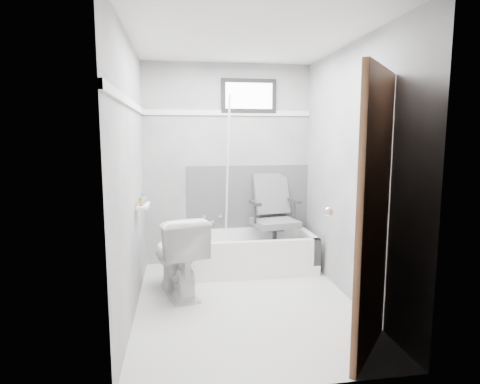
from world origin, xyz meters
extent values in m
plane|color=white|center=(0.00, 0.00, 0.00)|extent=(2.60, 2.60, 0.00)
plane|color=silver|center=(0.00, 0.00, 2.40)|extent=(2.60, 2.60, 0.00)
cube|color=slate|center=(0.00, 1.30, 1.20)|extent=(2.00, 0.02, 2.40)
cube|color=slate|center=(0.00, -1.30, 1.20)|extent=(2.00, 0.02, 2.40)
cube|color=slate|center=(-1.00, 0.00, 1.20)|extent=(0.02, 2.60, 2.40)
cube|color=slate|center=(1.00, 0.00, 1.20)|extent=(0.02, 2.60, 2.40)
imported|color=white|center=(-0.62, 0.33, 0.39)|extent=(0.64, 0.88, 0.78)
cube|color=#4C4C4F|center=(0.25, 1.29, 0.80)|extent=(1.50, 0.02, 0.78)
cube|color=white|center=(0.00, 1.29, 1.82)|extent=(2.00, 0.02, 0.06)
cube|color=white|center=(-0.99, 0.00, 1.82)|extent=(0.02, 2.60, 0.06)
cylinder|color=white|center=(-0.04, 1.06, 1.05)|extent=(0.02, 0.51, 1.89)
cube|color=white|center=(-0.93, 0.28, 0.90)|extent=(0.10, 0.32, 0.02)
imported|color=#A08D50|center=(-0.94, 0.20, 0.97)|extent=(0.06, 0.06, 0.09)
imported|color=slate|center=(-0.94, 0.34, 0.96)|extent=(0.10, 0.10, 0.11)
camera|label=1|loc=(-0.60, -3.52, 1.55)|focal=30.00mm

